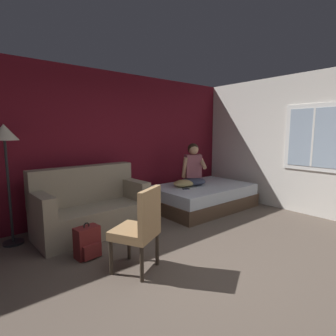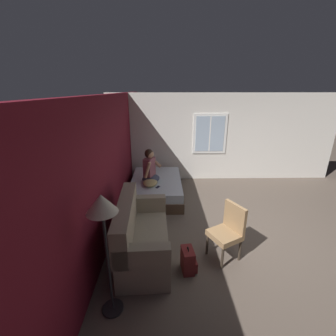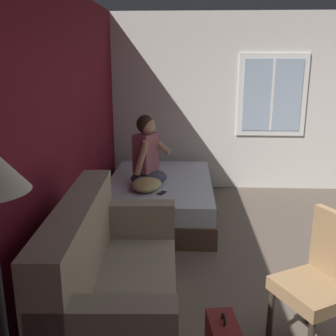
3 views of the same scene
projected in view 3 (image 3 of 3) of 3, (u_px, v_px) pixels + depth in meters
wall_back_accent at (33, 143)px, 3.18m from camera, size 11.13×0.16×2.70m
wall_side_with_window at (296, 104)px, 6.08m from camera, size 0.19×7.12×2.70m
bed at (160, 198)px, 5.21m from camera, size 2.09×1.37×0.48m
couch at (111, 285)px, 2.90m from camera, size 1.73×0.89×1.04m
side_chair at (322, 278)px, 2.74m from camera, size 0.62×0.62×0.98m
person_seated at (147, 156)px, 4.93m from camera, size 0.65×0.61×0.88m
throw_pillow at (146, 184)px, 4.75m from camera, size 0.49×0.38×0.14m
cell_phone at (162, 193)px, 4.63m from camera, size 0.16×0.12×0.01m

